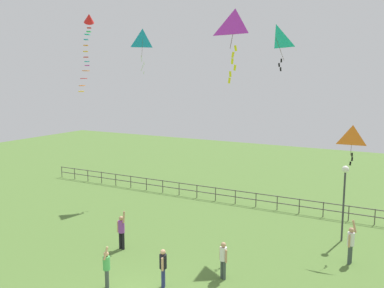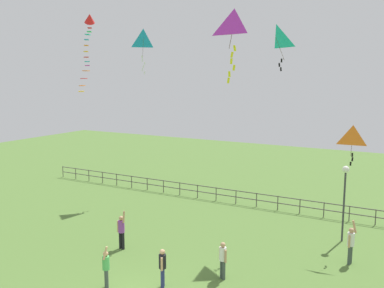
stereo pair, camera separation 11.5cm
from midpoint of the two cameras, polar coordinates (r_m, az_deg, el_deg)
name	(u,v)px [view 2 (the right image)]	position (r m, az deg, el deg)	size (l,w,h in m)	color
lamppost	(345,186)	(23.36, 19.95, -5.34)	(0.36, 0.36, 4.03)	#38383D
person_0	(351,243)	(21.26, 20.67, -12.28)	(0.38, 0.53, 2.03)	#3F4C47
person_1	(162,265)	(18.00, -3.79, -15.95)	(0.30, 0.45, 1.63)	navy
person_4	(223,258)	(18.68, 4.33, -14.99)	(0.44, 0.30, 1.63)	#3F4C47
person_5	(121,230)	(21.85, -9.30, -11.27)	(0.52, 0.32, 2.01)	black
person_6	(106,266)	(18.23, -11.28, -15.81)	(0.42, 0.44, 1.85)	#3F4C47
kite_0	(276,38)	(22.57, 11.34, 13.78)	(1.29, 1.13, 2.28)	#19B2B2
kite_1	(353,136)	(22.13, 20.90, 0.95)	(1.02, 0.67, 1.94)	orange
kite_2	(234,26)	(15.22, 5.88, 15.51)	(1.08, 0.54, 2.53)	#B22DB2
kite_3	(143,40)	(30.49, -6.42, 13.69)	(1.21, 1.20, 3.06)	#198CD1
streamer_kite	(89,25)	(26.30, -13.52, 15.30)	(4.45, 5.60, 4.53)	red
waterfront_railing	(257,198)	(28.68, 8.82, -7.14)	(36.04, 0.06, 0.95)	#4C4742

